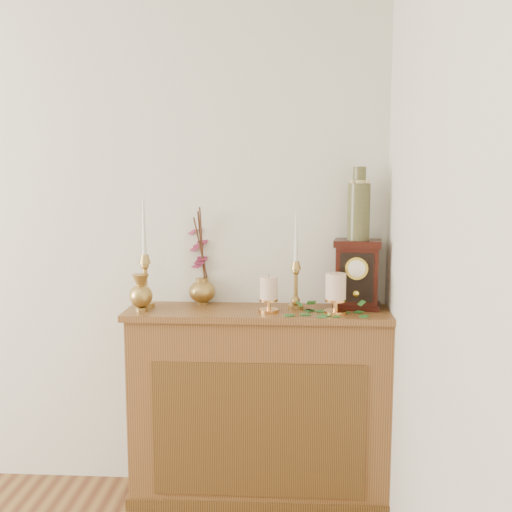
# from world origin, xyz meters

# --- Properties ---
(console_shelf) EXTENTS (1.24, 0.34, 0.93)m
(console_shelf) POSITION_xyz_m (1.40, 2.10, 0.44)
(console_shelf) COLOR brown
(console_shelf) RESTS_ON ground
(candlestick_left) EXTENTS (0.09, 0.09, 0.51)m
(candlestick_left) POSITION_xyz_m (0.86, 2.12, 1.10)
(candlestick_left) COLOR tan
(candlestick_left) RESTS_ON console_shelf
(candlestick_center) EXTENTS (0.08, 0.08, 0.46)m
(candlestick_center) POSITION_xyz_m (1.57, 2.13, 1.08)
(candlestick_center) COLOR tan
(candlestick_center) RESTS_ON console_shelf
(bud_vase) EXTENTS (0.11, 0.11, 0.17)m
(bud_vase) POSITION_xyz_m (0.86, 2.03, 1.01)
(bud_vase) COLOR tan
(bud_vase) RESTS_ON console_shelf
(ginger_jar) EXTENTS (0.19, 0.21, 0.47)m
(ginger_jar) POSITION_xyz_m (1.10, 2.24, 1.14)
(ginger_jar) COLOR tan
(ginger_jar) RESTS_ON console_shelf
(pillar_candle_left) EXTENTS (0.09, 0.09, 0.18)m
(pillar_candle_left) POSITION_xyz_m (1.45, 2.04, 1.02)
(pillar_candle_left) COLOR #E39B4F
(pillar_candle_left) RESTS_ON console_shelf
(pillar_candle_right) EXTENTS (0.10, 0.10, 0.20)m
(pillar_candle_right) POSITION_xyz_m (1.74, 2.02, 1.03)
(pillar_candle_right) COLOR #E39B4F
(pillar_candle_right) RESTS_ON console_shelf
(ivy_garland) EXTENTS (0.42, 0.14, 0.07)m
(ivy_garland) POSITION_xyz_m (1.69, 2.01, 0.94)
(ivy_garland) COLOR #265F24
(ivy_garland) RESTS_ON console_shelf
(mantel_clock) EXTENTS (0.24, 0.18, 0.32)m
(mantel_clock) POSITION_xyz_m (1.85, 2.16, 1.09)
(mantel_clock) COLOR #380F0B
(mantel_clock) RESTS_ON console_shelf
(ceramic_vase) EXTENTS (0.10, 0.10, 0.33)m
(ceramic_vase) POSITION_xyz_m (1.85, 2.16, 1.40)
(ceramic_vase) COLOR #172F22
(ceramic_vase) RESTS_ON mantel_clock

